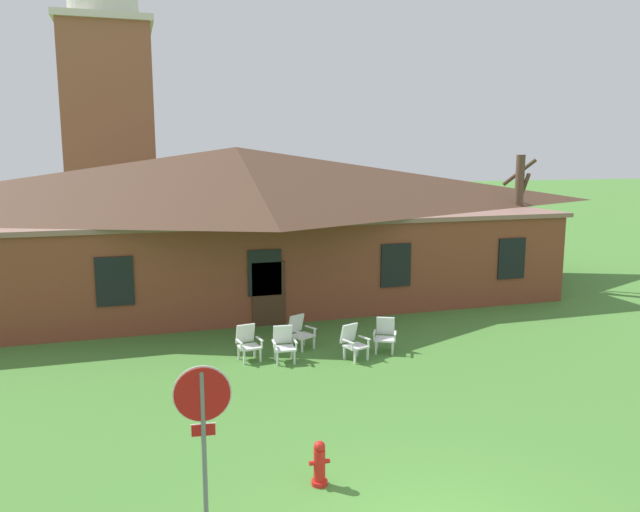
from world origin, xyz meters
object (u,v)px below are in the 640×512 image
at_px(lawn_chair_left_end, 300,331).
at_px(lawn_chair_right_end, 385,334).
at_px(stop_sign, 203,421).
at_px(lawn_chair_by_porch, 248,342).
at_px(fire_hydrant, 319,464).
at_px(lawn_chair_near_door, 284,343).
at_px(lawn_chair_middle, 353,341).

height_order(lawn_chair_left_end, lawn_chair_right_end, same).
height_order(stop_sign, lawn_chair_by_porch, stop_sign).
bearing_deg(lawn_chair_by_porch, stop_sign, -104.56).
distance_m(stop_sign, fire_hydrant, 2.86).
relative_size(stop_sign, lawn_chair_near_door, 2.87).
bearing_deg(fire_hydrant, lawn_chair_left_end, 77.22).
distance_m(lawn_chair_middle, lawn_chair_right_end, 1.17).
height_order(lawn_chair_right_end, fire_hydrant, lawn_chair_right_end).
relative_size(lawn_chair_by_porch, lawn_chair_near_door, 1.00).
distance_m(lawn_chair_left_end, lawn_chair_right_end, 2.44).
height_order(lawn_chair_left_end, lawn_chair_middle, same).
height_order(stop_sign, lawn_chair_middle, stop_sign).
bearing_deg(lawn_chair_right_end, lawn_chair_near_door, 179.55).
xyz_separation_m(lawn_chair_by_porch, lawn_chair_right_end, (3.86, -0.42, 0.00)).
height_order(stop_sign, lawn_chair_near_door, stop_sign).
bearing_deg(lawn_chair_middle, lawn_chair_left_end, 129.46).
bearing_deg(fire_hydrant, lawn_chair_near_door, 81.59).
distance_m(lawn_chair_by_porch, lawn_chair_right_end, 3.89).
bearing_deg(lawn_chair_middle, lawn_chair_right_end, 18.87).
xyz_separation_m(lawn_chair_by_porch, fire_hydrant, (-0.03, -6.76, -0.12)).
bearing_deg(lawn_chair_middle, fire_hydrant, -115.07).
height_order(stop_sign, lawn_chair_left_end, stop_sign).
relative_size(stop_sign, lawn_chair_middle, 2.87).
xyz_separation_m(lawn_chair_middle, lawn_chair_right_end, (1.11, 0.38, 0.00)).
relative_size(lawn_chair_middle, lawn_chair_right_end, 1.00).
bearing_deg(lawn_chair_by_porch, lawn_chair_middle, -16.23).
xyz_separation_m(stop_sign, fire_hydrant, (2.04, 1.23, -1.58)).
relative_size(lawn_chair_near_door, lawn_chair_right_end, 1.00).
bearing_deg(lawn_chair_left_end, lawn_chair_middle, -50.54).
height_order(lawn_chair_left_end, fire_hydrant, lawn_chair_left_end).
xyz_separation_m(lawn_chair_near_door, lawn_chair_left_end, (0.72, 0.97, 0.00)).
height_order(lawn_chair_by_porch, lawn_chair_right_end, same).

